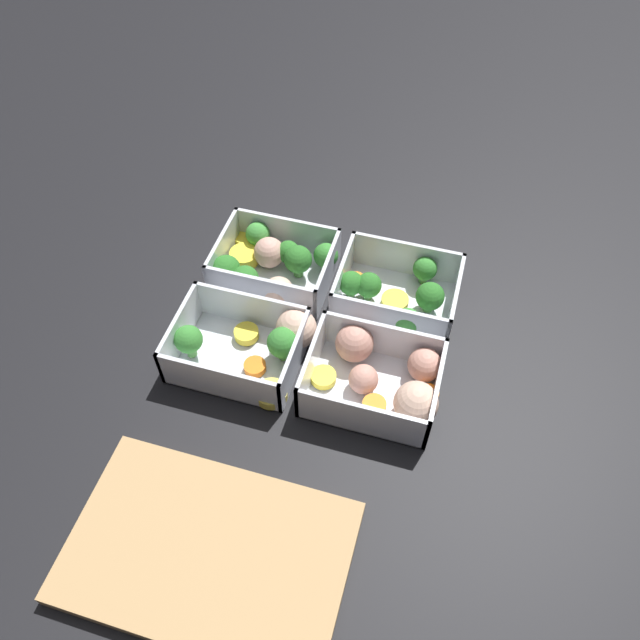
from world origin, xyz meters
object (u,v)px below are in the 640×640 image
container_near_right (271,264)px  container_far_right (256,343)px  container_near_left (397,292)px  container_far_left (384,378)px

container_near_right → container_far_right: bearing=101.2°
container_near_left → container_far_right: size_ratio=0.90×
container_near_left → container_near_right: bearing=-0.6°
container_near_left → container_far_right: same height
container_near_left → container_near_right: (0.18, -0.00, 0.00)m
container_far_left → container_near_right: bearing=-36.0°
container_near_right → container_far_right: size_ratio=0.97×
container_far_left → container_far_right: same height
container_near_left → container_far_left: same height
container_near_right → container_far_left: bearing=144.0°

